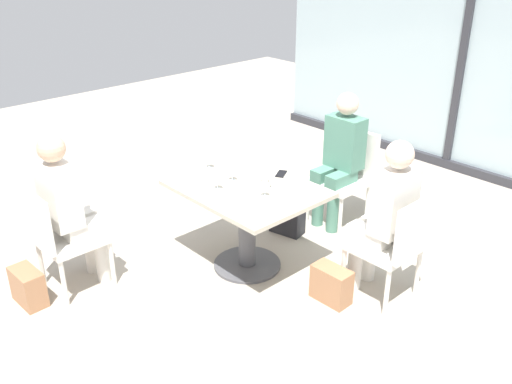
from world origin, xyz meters
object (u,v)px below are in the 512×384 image
(chair_far_right, at_px, (396,241))
(dining_table_main, at_px, (247,209))
(person_far_right, at_px, (386,211))
(cell_phone_on_table, at_px, (281,174))
(wine_glass_1, at_px, (232,166))
(handbag_0, at_px, (287,219))
(wine_glass_4, at_px, (265,181))
(wine_glass_2, at_px, (209,154))
(coffee_cup, at_px, (202,171))
(chair_near_window, at_px, (346,171))
(wine_glass_3, at_px, (265,168))
(handbag_1, at_px, (28,287))
(chair_front_left, at_px, (59,233))
(handbag_2, at_px, (331,284))
(person_near_window, at_px, (340,154))
(person_front_left, at_px, (68,204))
(wine_glass_5, at_px, (217,174))
(wine_glass_0, at_px, (267,173))

(chair_far_right, bearing_deg, dining_table_main, -155.21)
(person_far_right, xyz_separation_m, cell_phone_on_table, (-0.95, -0.13, 0.03))
(wine_glass_1, bearing_deg, chair_far_right, 22.44)
(wine_glass_1, relative_size, handbag_0, 0.62)
(dining_table_main, relative_size, wine_glass_4, 6.14)
(person_far_right, bearing_deg, chair_far_right, 0.00)
(person_far_right, height_order, wine_glass_2, person_far_right)
(handbag_0, bearing_deg, coffee_cup, -118.94)
(chair_near_window, relative_size, wine_glass_3, 4.70)
(wine_glass_3, relative_size, handbag_1, 0.62)
(dining_table_main, distance_m, chair_front_left, 1.44)
(wine_glass_2, xyz_separation_m, handbag_0, (0.32, 0.64, -0.72))
(handbag_2, bearing_deg, chair_far_right, 49.82)
(chair_far_right, bearing_deg, person_near_window, 148.77)
(person_far_right, xyz_separation_m, handbag_0, (-1.14, 0.16, -0.56))
(chair_far_right, distance_m, handbag_2, 0.58)
(person_front_left, distance_m, wine_glass_5, 1.13)
(person_far_right, xyz_separation_m, wine_glass_1, (-1.12, -0.51, 0.16))
(wine_glass_2, xyz_separation_m, handbag_2, (1.28, 0.13, -0.72))
(handbag_0, xyz_separation_m, handbag_1, (-0.56, -2.20, 0.00))
(wine_glass_3, bearing_deg, chair_front_left, -118.58)
(wine_glass_3, bearing_deg, handbag_2, -0.22)
(chair_front_left, bearing_deg, person_far_right, 46.22)
(handbag_0, distance_m, handbag_1, 2.27)
(wine_glass_5, xyz_separation_m, coffee_cup, (-0.29, 0.07, -0.09))
(person_near_window, bearing_deg, person_far_right, -34.02)
(handbag_2, bearing_deg, cell_phone_on_table, 162.49)
(wine_glass_3, bearing_deg, handbag_1, -114.83)
(chair_near_window, height_order, person_near_window, person_near_window)
(wine_glass_3, relative_size, handbag_0, 0.62)
(chair_front_left, bearing_deg, wine_glass_5, 60.17)
(wine_glass_4, height_order, handbag_1, wine_glass_4)
(handbag_0, bearing_deg, chair_front_left, -118.88)
(chair_front_left, relative_size, person_front_left, 0.69)
(wine_glass_0, xyz_separation_m, handbag_1, (-0.87, -1.63, -0.72))
(wine_glass_3, xyz_separation_m, cell_phone_on_table, (-0.04, 0.22, -0.13))
(chair_far_right, height_order, wine_glass_4, wine_glass_4)
(wine_glass_4, height_order, cell_phone_on_table, wine_glass_4)
(person_front_left, distance_m, cell_phone_on_table, 1.68)
(chair_front_left, xyz_separation_m, person_far_right, (1.68, 1.75, 0.20))
(person_front_left, relative_size, handbag_1, 4.20)
(chair_near_window, relative_size, wine_glass_0, 4.70)
(wine_glass_5, xyz_separation_m, cell_phone_on_table, (0.12, 0.57, -0.13))
(chair_far_right, distance_m, wine_glass_3, 1.14)
(wine_glass_4, height_order, handbag_2, wine_glass_4)
(cell_phone_on_table, bearing_deg, wine_glass_3, -111.32)
(person_far_right, distance_m, wine_glass_4, 0.91)
(chair_far_right, bearing_deg, wine_glass_0, -156.43)
(chair_front_left, height_order, person_front_left, person_front_left)
(person_front_left, bearing_deg, handbag_2, 40.65)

